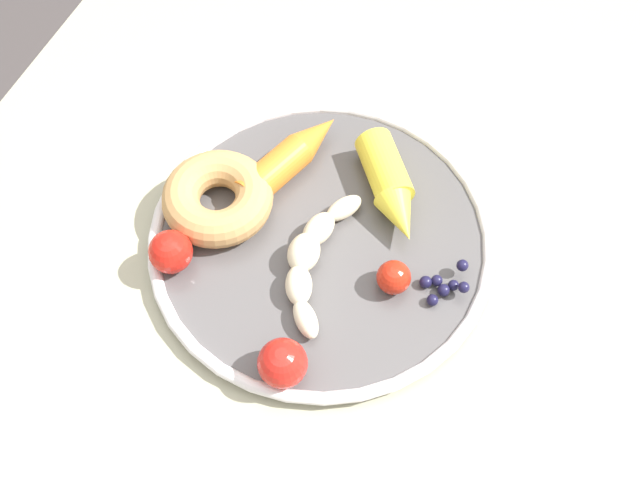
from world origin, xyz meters
The scene contains 11 objects.
ground_plane centered at (0.00, 0.00, 0.00)m, with size 6.00×6.00×0.00m, color #403B3A.
dining_table centered at (0.00, 0.00, 0.67)m, with size 0.94×0.86×0.77m.
plate centered at (0.00, 0.03, 0.78)m, with size 0.33×0.33×0.02m.
banana centered at (-0.03, 0.03, 0.80)m, with size 0.17×0.06×0.03m.
carrot_orange centered at (0.07, 0.09, 0.80)m, with size 0.13×0.08×0.03m.
carrot_yellow centered at (0.07, -0.01, 0.80)m, with size 0.12×0.11×0.04m.
donut centered at (-0.01, 0.14, 0.80)m, with size 0.11×0.11×0.04m, color tan.
blueberry_pile centered at (-0.01, -0.09, 0.79)m, with size 0.05×0.05×0.02m.
tomato_near centered at (-0.08, 0.15, 0.80)m, with size 0.04×0.04×0.04m, color red.
tomato_mid centered at (-0.14, 0.01, 0.80)m, with size 0.04×0.04×0.04m, color red.
tomato_far centered at (-0.02, -0.05, 0.80)m, with size 0.03×0.03×0.03m, color red.
Camera 1 is at (-0.34, -0.10, 1.40)m, focal length 41.83 mm.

